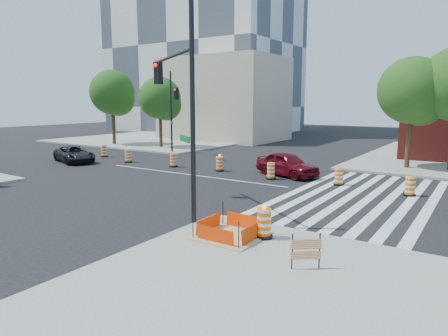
{
  "coord_description": "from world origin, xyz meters",
  "views": [
    {
      "loc": [
        16.1,
        -19.98,
        4.69
      ],
      "look_at": [
        5.09,
        -3.54,
        1.4
      ],
      "focal_mm": 32.0,
      "sensor_mm": 36.0,
      "label": 1
    }
  ],
  "objects_px": {
    "red_coupe": "(287,164)",
    "signal_pole_nw": "(173,104)",
    "signal_pole_se": "(179,92)",
    "dark_suv": "(74,154)"
  },
  "relations": [
    {
      "from": "red_coupe",
      "to": "signal_pole_se",
      "type": "bearing_deg",
      "value": -160.46
    },
    {
      "from": "red_coupe",
      "to": "signal_pole_nw",
      "type": "bearing_deg",
      "value": 93.17
    },
    {
      "from": "red_coupe",
      "to": "dark_suv",
      "type": "xyz_separation_m",
      "value": [
        -16.39,
        -3.88,
        -0.12
      ]
    },
    {
      "from": "red_coupe",
      "to": "dark_suv",
      "type": "bearing_deg",
      "value": 122.5
    },
    {
      "from": "dark_suv",
      "to": "signal_pole_nw",
      "type": "height_order",
      "value": "signal_pole_nw"
    },
    {
      "from": "dark_suv",
      "to": "signal_pole_nw",
      "type": "bearing_deg",
      "value": -8.53
    },
    {
      "from": "signal_pole_se",
      "to": "red_coupe",
      "type": "bearing_deg",
      "value": -55.79
    },
    {
      "from": "red_coupe",
      "to": "signal_pole_se",
      "type": "height_order",
      "value": "signal_pole_se"
    },
    {
      "from": "signal_pole_se",
      "to": "signal_pole_nw",
      "type": "bearing_deg",
      "value": -14.29
    },
    {
      "from": "red_coupe",
      "to": "signal_pole_nw",
      "type": "height_order",
      "value": "signal_pole_nw"
    }
  ]
}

